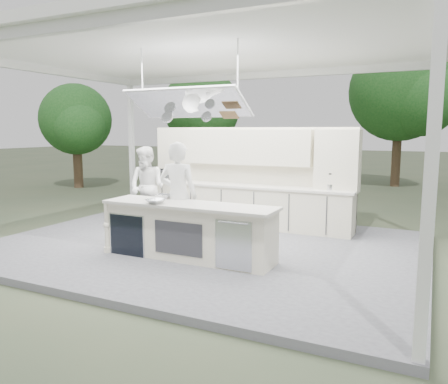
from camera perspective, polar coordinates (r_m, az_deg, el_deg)
The scene contains 12 objects.
ground at distance 8.54m, azimuth -2.63°, elevation -7.59°, with size 90.00×90.00×0.00m, color #454B33.
stage_deck at distance 8.53m, azimuth -2.63°, elevation -7.20°, with size 8.00×6.00×0.12m, color slate.
tent at distance 8.33m, azimuth -2.82°, elevation 17.78°, with size 8.20×6.20×3.86m.
demo_island at distance 7.54m, azimuth -4.76°, elevation -5.06°, with size 3.10×0.79×0.95m.
back_counter at distance 10.08m, azimuth 2.49°, elevation -1.68°, with size 5.08×0.72×0.95m.
back_wall_unit at distance 10.00m, azimuth 5.36°, elevation 3.85°, with size 5.05×0.48×2.25m.
tree_cluster at distance 17.51m, azimuth 12.48°, elevation 11.12°, with size 19.55×9.40×5.85m.
head_chef at distance 8.01m, azimuth -6.00°, elevation -0.53°, with size 0.72×0.47×1.98m, color white.
sous_chef at distance 10.03m, azimuth -9.99°, elevation 0.66°, with size 0.89×0.69×1.82m, color white.
toaster_oven at distance 11.05m, azimuth -8.02°, elevation 2.28°, with size 0.48×0.32×0.27m, color silver.
bowl_large at distance 7.50m, azimuth -8.92°, elevation -1.21°, with size 0.32×0.32×0.08m, color silver.
bowl_small at distance 8.01m, azimuth -8.03°, elevation -0.58°, with size 0.26×0.26×0.08m, color silver.
Camera 1 is at (3.92, -7.23, 2.31)m, focal length 35.00 mm.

